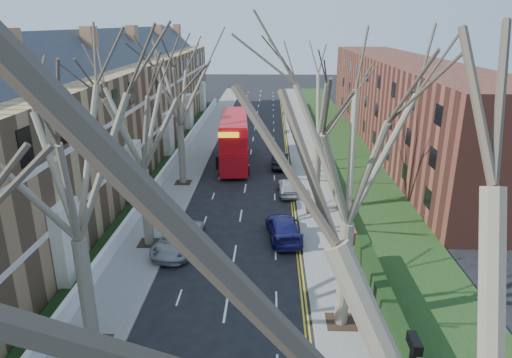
{
  "coord_description": "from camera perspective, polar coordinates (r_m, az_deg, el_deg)",
  "views": [
    {
      "loc": [
        2.21,
        -10.8,
        13.93
      ],
      "look_at": [
        1.16,
        20.82,
        3.02
      ],
      "focal_mm": 32.0,
      "sensor_mm": 36.0,
      "label": 1
    }
  ],
  "objects": [
    {
      "name": "double_decker_bus",
      "position": [
        46.81,
        -2.77,
        4.75
      ],
      "size": [
        3.55,
        11.86,
        4.87
      ],
      "rotation": [
        0.0,
        0.0,
        3.21
      ],
      "color": "#BA0D14",
      "rests_on": "ground"
    },
    {
      "name": "front_wall_left",
      "position": [
        44.96,
        -10.86,
        1.46
      ],
      "size": [
        0.3,
        78.0,
        1.0
      ],
      "color": "white",
      "rests_on": "ground"
    },
    {
      "name": "tree_left_far",
      "position": [
        28.33,
        -14.52,
        8.91
      ],
      "size": [
        10.15,
        10.15,
        14.22
      ],
      "color": "#756954",
      "rests_on": "ground"
    },
    {
      "name": "tree_right_mid",
      "position": [
        19.61,
        12.16,
        5.72
      ],
      "size": [
        10.5,
        10.5,
        14.71
      ],
      "color": "#756954",
      "rests_on": "ground"
    },
    {
      "name": "grass_verge_right",
      "position": [
        52.33,
        10.96,
        3.41
      ],
      "size": [
        6.0,
        102.0,
        0.06
      ],
      "color": "#1C3513",
      "rests_on": "ground"
    },
    {
      "name": "car_right_mid",
      "position": [
        38.86,
        3.98,
        -0.95
      ],
      "size": [
        1.8,
        4.06,
        1.36
      ],
      "primitive_type": "imported",
      "rotation": [
        0.0,
        0.0,
        3.19
      ],
      "color": "#A0A4A9",
      "rests_on": "ground"
    },
    {
      "name": "pavement_right",
      "position": [
        51.83,
        6.03,
        3.4
      ],
      "size": [
        3.0,
        102.0,
        0.12
      ],
      "primitive_type": "cube",
      "color": "slate",
      "rests_on": "ground"
    },
    {
      "name": "pavement_left",
      "position": [
        52.34,
        -7.21,
        3.51
      ],
      "size": [
        3.0,
        102.0,
        0.12
      ],
      "primitive_type": "cube",
      "color": "slate",
      "rests_on": "ground"
    },
    {
      "name": "tree_left_mid",
      "position": [
        19.07,
        -22.73,
        4.29
      ],
      "size": [
        10.5,
        10.5,
        14.71
      ],
      "color": "#756954",
      "rests_on": "ground"
    },
    {
      "name": "car_right_far",
      "position": [
        46.24,
        3.06,
        2.44
      ],
      "size": [
        1.81,
        4.61,
        1.49
      ],
      "primitive_type": "imported",
      "rotation": [
        0.0,
        0.0,
        3.09
      ],
      "color": "black",
      "rests_on": "ground"
    },
    {
      "name": "car_right_near",
      "position": [
        31.06,
        3.48,
        -6.13
      ],
      "size": [
        2.68,
        5.32,
        1.48
      ],
      "primitive_type": "imported",
      "rotation": [
        0.0,
        0.0,
        3.26
      ],
      "color": "navy",
      "rests_on": "ground"
    },
    {
      "name": "tree_left_dist",
      "position": [
        39.84,
        -9.8,
        12.46
      ],
      "size": [
        10.5,
        10.5,
        14.71
      ],
      "color": "#756954",
      "rests_on": "ground"
    },
    {
      "name": "tree_right_far",
      "position": [
        33.31,
        8.04,
        10.76
      ],
      "size": [
        10.15,
        10.15,
        14.22
      ],
      "color": "#756954",
      "rests_on": "ground"
    },
    {
      "name": "terrace_left",
      "position": [
        45.48,
        -18.7,
        7.4
      ],
      "size": [
        9.7,
        78.0,
        13.6
      ],
      "color": "#95714C",
      "rests_on": "ground"
    },
    {
      "name": "flats_right",
      "position": [
        56.63,
        17.73,
        9.05
      ],
      "size": [
        13.97,
        54.0,
        10.0
      ],
      "color": "brown",
      "rests_on": "ground"
    },
    {
      "name": "car_left_far",
      "position": [
        29.91,
        -9.71,
        -7.46
      ],
      "size": [
        3.04,
        5.46,
        1.44
      ],
      "primitive_type": "imported",
      "rotation": [
        0.0,
        0.0,
        -0.13
      ],
      "color": "gray",
      "rests_on": "ground"
    }
  ]
}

